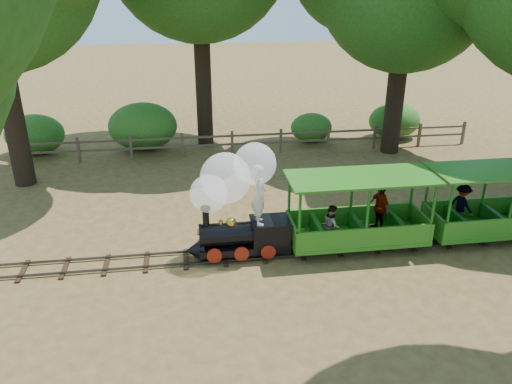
{
  "coord_description": "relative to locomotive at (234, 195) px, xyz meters",
  "views": [
    {
      "loc": [
        -2.8,
        -11.2,
        6.73
      ],
      "look_at": [
        -1.11,
        0.5,
        1.58
      ],
      "focal_mm": 35.0,
      "sensor_mm": 36.0,
      "label": 1
    }
  ],
  "objects": [
    {
      "name": "ground",
      "position": [
        1.71,
        -0.06,
        -1.73
      ],
      "size": [
        90.0,
        90.0,
        0.0
      ],
      "primitive_type": "plane",
      "color": "olive",
      "rests_on": "ground"
    },
    {
      "name": "track",
      "position": [
        1.71,
        -0.06,
        -1.66
      ],
      "size": [
        22.0,
        1.0,
        0.1
      ],
      "color": "#3F3D3A",
      "rests_on": "ground"
    },
    {
      "name": "locomotive",
      "position": [
        0.0,
        0.0,
        0.0
      ],
      "size": [
        2.68,
        1.26,
        3.08
      ],
      "color": "black",
      "rests_on": "ground"
    },
    {
      "name": "carriage_front",
      "position": [
        3.25,
        -0.06,
        -0.92
      ],
      "size": [
        3.77,
        1.54,
        1.96
      ],
      "color": "#2B7B1A",
      "rests_on": "track"
    },
    {
      "name": "carriage_rear",
      "position": [
        7.03,
        -0.03,
        -0.93
      ],
      "size": [
        3.77,
        1.54,
        1.96
      ],
      "color": "#2B7B1A",
      "rests_on": "track"
    },
    {
      "name": "fence",
      "position": [
        1.71,
        7.94,
        -1.15
      ],
      "size": [
        18.1,
        0.1,
        1.0
      ],
      "color": "brown",
      "rests_on": "ground"
    },
    {
      "name": "shrub_west",
      "position": [
        -7.19,
        9.24,
        -0.92
      ],
      "size": [
        2.35,
        1.8,
        1.62
      ],
      "primitive_type": "ellipsoid",
      "color": "#2D6B1E",
      "rests_on": "ground"
    },
    {
      "name": "shrub_mid_w",
      "position": [
        -2.87,
        9.24,
        -0.75
      ],
      "size": [
        2.83,
        2.17,
        1.96
      ],
      "primitive_type": "ellipsoid",
      "color": "#2D6B1E",
      "rests_on": "ground"
    },
    {
      "name": "shrub_mid_e",
      "position": [
        4.31,
        9.24,
        -1.1
      ],
      "size": [
        1.82,
        1.4,
        1.26
      ],
      "primitive_type": "ellipsoid",
      "color": "#2D6B1E",
      "rests_on": "ground"
    },
    {
      "name": "shrub_east",
      "position": [
        8.1,
        9.24,
        -0.93
      ],
      "size": [
        2.3,
        1.77,
        1.59
      ],
      "primitive_type": "ellipsoid",
      "color": "#2D6B1E",
      "rests_on": "ground"
    }
  ]
}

